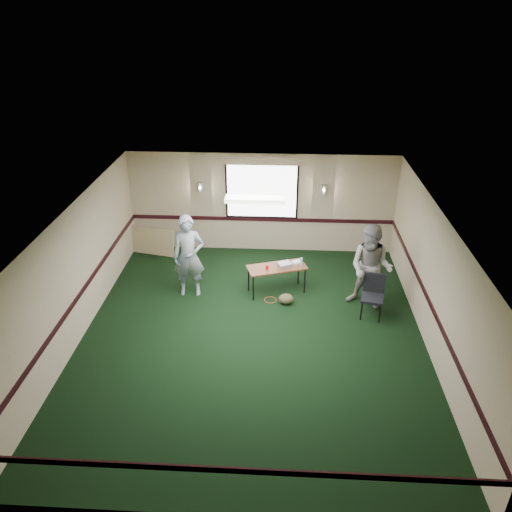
# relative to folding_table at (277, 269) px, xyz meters

# --- Properties ---
(ground) EXTENTS (8.00, 8.00, 0.00)m
(ground) POSITION_rel_folding_table_xyz_m (-0.46, -1.78, -0.63)
(ground) COLOR black
(ground) RESTS_ON ground
(room_shell) EXTENTS (8.00, 8.02, 8.00)m
(room_shell) POSITION_rel_folding_table_xyz_m (-0.46, 0.34, 0.95)
(room_shell) COLOR beige
(room_shell) RESTS_ON ground
(folding_table) EXTENTS (1.46, 0.94, 0.68)m
(folding_table) POSITION_rel_folding_table_xyz_m (0.00, 0.00, 0.00)
(folding_table) COLOR #593019
(folding_table) RESTS_ON ground
(projector) EXTENTS (0.37, 0.35, 0.10)m
(projector) POSITION_rel_folding_table_xyz_m (0.17, 0.02, 0.10)
(projector) COLOR #97989F
(projector) RESTS_ON folding_table
(game_console) EXTENTS (0.27, 0.25, 0.05)m
(game_console) POSITION_rel_folding_table_xyz_m (0.46, 0.20, 0.08)
(game_console) COLOR white
(game_console) RESTS_ON folding_table
(red_cup) EXTENTS (0.07, 0.07, 0.11)m
(red_cup) POSITION_rel_folding_table_xyz_m (-0.22, -0.12, 0.10)
(red_cup) COLOR red
(red_cup) RESTS_ON folding_table
(water_bottle) EXTENTS (0.06, 0.06, 0.20)m
(water_bottle) POSITION_rel_folding_table_xyz_m (0.56, 0.08, 0.15)
(water_bottle) COLOR #91CDEE
(water_bottle) RESTS_ON folding_table
(duffel_bag) EXTENTS (0.35, 0.26, 0.24)m
(duffel_bag) POSITION_rel_folding_table_xyz_m (0.23, -0.50, -0.51)
(duffel_bag) COLOR #433F26
(duffel_bag) RESTS_ON ground
(cable_coil) EXTENTS (0.31, 0.31, 0.01)m
(cable_coil) POSITION_rel_folding_table_xyz_m (-0.13, -0.38, -0.62)
(cable_coil) COLOR #CB4019
(cable_coil) RESTS_ON ground
(folded_table) EXTENTS (1.40, 0.51, 0.71)m
(folded_table) POSITION_rel_folding_table_xyz_m (-3.46, 1.82, -0.27)
(folded_table) COLOR tan
(folded_table) RESTS_ON ground
(conference_chair) EXTENTS (0.56, 0.57, 0.96)m
(conference_chair) POSITION_rel_folding_table_xyz_m (2.10, -0.79, -0.07)
(conference_chair) COLOR black
(conference_chair) RESTS_ON ground
(person_left) EXTENTS (0.76, 0.53, 1.96)m
(person_left) POSITION_rel_folding_table_xyz_m (-2.00, -0.17, 0.35)
(person_left) COLOR #445E95
(person_left) RESTS_ON ground
(person_right) EXTENTS (1.18, 1.08, 1.97)m
(person_right) POSITION_rel_folding_table_xyz_m (2.05, -0.48, 0.36)
(person_right) COLOR slate
(person_right) RESTS_ON ground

